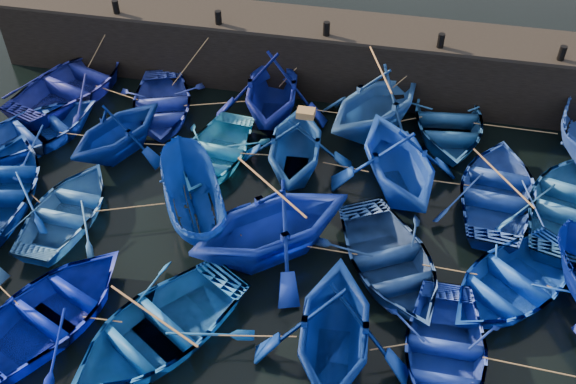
% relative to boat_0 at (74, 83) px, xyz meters
% --- Properties ---
extents(ground, '(120.00, 120.00, 0.00)m').
position_rel_boat_0_xyz_m(ground, '(9.30, -7.67, -0.58)').
color(ground, black).
rests_on(ground, ground).
extents(quay_wall, '(26.00, 2.50, 2.50)m').
position_rel_boat_0_xyz_m(quay_wall, '(9.30, 2.83, 0.67)').
color(quay_wall, black).
rests_on(quay_wall, ground).
extents(quay_top, '(26.00, 2.50, 0.12)m').
position_rel_boat_0_xyz_m(quay_top, '(9.30, 2.83, 1.98)').
color(quay_top, black).
rests_on(quay_top, quay_wall).
extents(bollard_0, '(0.24, 0.24, 0.50)m').
position_rel_boat_0_xyz_m(bollard_0, '(1.30, 1.93, 2.29)').
color(bollard_0, black).
rests_on(bollard_0, quay_top).
extents(bollard_1, '(0.24, 0.24, 0.50)m').
position_rel_boat_0_xyz_m(bollard_1, '(5.30, 1.93, 2.29)').
color(bollard_1, black).
rests_on(bollard_1, quay_top).
extents(bollard_2, '(0.24, 0.24, 0.50)m').
position_rel_boat_0_xyz_m(bollard_2, '(9.30, 1.93, 2.29)').
color(bollard_2, black).
rests_on(bollard_2, quay_top).
extents(bollard_3, '(0.24, 0.24, 0.50)m').
position_rel_boat_0_xyz_m(bollard_3, '(13.30, 1.93, 2.29)').
color(bollard_3, black).
rests_on(bollard_3, quay_top).
extents(bollard_4, '(0.24, 0.24, 0.50)m').
position_rel_boat_0_xyz_m(bollard_4, '(17.30, 1.93, 2.29)').
color(bollard_4, black).
rests_on(bollard_4, quay_top).
extents(boat_0, '(5.62, 6.58, 1.15)m').
position_rel_boat_0_xyz_m(boat_0, '(0.00, 0.00, 0.00)').
color(boat_0, navy).
rests_on(boat_0, ground).
extents(boat_1, '(4.60, 5.38, 0.94)m').
position_rel_boat_0_xyz_m(boat_1, '(3.69, -0.54, -0.11)').
color(boat_1, '#203198').
rests_on(boat_1, ground).
extents(boat_2, '(4.74, 5.30, 2.51)m').
position_rel_boat_0_xyz_m(boat_2, '(7.67, 0.25, 0.68)').
color(boat_2, navy).
rests_on(boat_2, ground).
extents(boat_3, '(6.03, 6.23, 2.51)m').
position_rel_boat_0_xyz_m(boat_3, '(11.43, 0.18, 0.68)').
color(boat_3, '#25569E').
rests_on(boat_3, ground).
extents(boat_4, '(4.26, 5.51, 1.06)m').
position_rel_boat_0_xyz_m(boat_4, '(13.95, 0.60, -0.05)').
color(boat_4, navy).
rests_on(boat_4, ground).
extents(boat_6, '(5.56, 5.93, 1.00)m').
position_rel_boat_0_xyz_m(boat_6, '(0.03, -2.99, -0.08)').
color(boat_6, navy).
rests_on(boat_6, ground).
extents(boat_7, '(4.59, 4.86, 2.02)m').
position_rel_boat_0_xyz_m(boat_7, '(3.11, -2.97, 0.43)').
color(boat_7, navy).
rests_on(boat_7, ground).
extents(boat_8, '(3.47, 4.57, 0.89)m').
position_rel_boat_0_xyz_m(boat_8, '(6.42, -2.78, -0.13)').
color(boat_8, '#257DCE').
rests_on(boat_8, ground).
extents(boat_9, '(4.16, 4.69, 2.28)m').
position_rel_boat_0_xyz_m(boat_9, '(9.16, -2.66, 0.56)').
color(boat_9, navy).
rests_on(boat_9, ground).
extents(boat_10, '(5.71, 6.05, 2.52)m').
position_rel_boat_0_xyz_m(boat_10, '(12.47, -2.81, 0.68)').
color(boat_10, blue).
rests_on(boat_10, ground).
extents(boat_11, '(3.98, 5.25, 1.03)m').
position_rel_boat_0_xyz_m(boat_11, '(15.62, -2.81, -0.06)').
color(boat_11, '#193D9D').
rests_on(boat_11, ground).
extents(boat_12, '(4.76, 5.80, 1.05)m').
position_rel_boat_0_xyz_m(boat_12, '(17.71, -3.02, -0.05)').
color(boat_12, '#1D5999').
rests_on(boat_12, ground).
extents(boat_13, '(4.71, 5.83, 1.07)m').
position_rel_boat_0_xyz_m(boat_13, '(0.44, -5.95, -0.04)').
color(boat_13, navy).
rests_on(boat_13, ground).
extents(boat_14, '(3.20, 4.35, 0.88)m').
position_rel_boat_0_xyz_m(boat_14, '(2.92, -6.38, -0.14)').
color(boat_14, blue).
rests_on(boat_14, ground).
extents(boat_15, '(3.62, 4.70, 1.72)m').
position_rel_boat_0_xyz_m(boat_15, '(6.64, -5.61, 0.28)').
color(boat_15, navy).
rests_on(boat_15, ground).
extents(boat_16, '(6.47, 6.39, 2.58)m').
position_rel_boat_0_xyz_m(boat_16, '(9.26, -6.43, 0.71)').
color(boat_16, '#0A2293').
rests_on(boat_16, ground).
extents(boat_17, '(5.28, 5.81, 0.99)m').
position_rel_boat_0_xyz_m(boat_17, '(12.59, -6.44, -0.08)').
color(boat_17, navy).
rests_on(boat_17, ground).
extents(boat_18, '(5.55, 5.75, 0.97)m').
position_rel_boat_0_xyz_m(boat_18, '(15.85, -6.47, -0.09)').
color(boat_18, '#0A3BC1').
rests_on(boat_18, ground).
extents(boat_21, '(5.06, 5.81, 1.01)m').
position_rel_boat_0_xyz_m(boat_21, '(4.30, -10.03, -0.07)').
color(boat_21, '#001097').
rests_on(boat_21, ground).
extents(boat_22, '(5.75, 6.23, 1.05)m').
position_rel_boat_0_xyz_m(boat_22, '(7.13, -9.98, -0.05)').
color(boat_22, '#0A4691').
rests_on(boat_22, ground).
extents(boat_23, '(4.21, 4.77, 2.34)m').
position_rel_boat_0_xyz_m(boat_23, '(11.51, -9.47, 0.59)').
color(boat_23, navy).
rests_on(boat_23, ground).
extents(boat_24, '(3.16, 4.37, 0.90)m').
position_rel_boat_0_xyz_m(boat_24, '(14.18, -9.10, -0.13)').
color(boat_24, '#1734BE').
rests_on(boat_24, ground).
extents(wooden_crate, '(0.55, 0.42, 0.23)m').
position_rel_boat_0_xyz_m(wooden_crate, '(9.46, -2.66, 1.82)').
color(wooden_crate, olive).
rests_on(wooden_crate, boat_9).
extents(mooring_ropes, '(18.60, 11.91, 2.10)m').
position_rel_boat_0_xyz_m(mooring_ropes, '(9.11, -2.63, 0.30)').
color(mooring_ropes, tan).
rests_on(mooring_ropes, ground).
extents(loose_oars, '(10.75, 12.24, 1.61)m').
position_rel_boat_0_xyz_m(loose_oars, '(10.86, -4.76, 1.25)').
color(loose_oars, '#99724C').
rests_on(loose_oars, ground).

